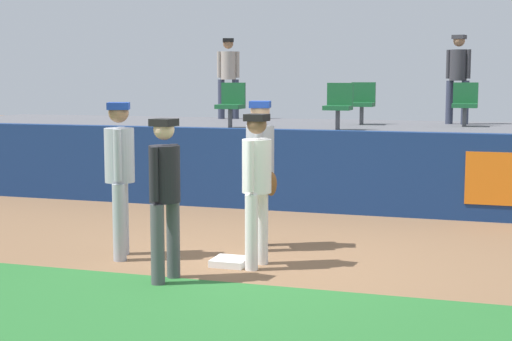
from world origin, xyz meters
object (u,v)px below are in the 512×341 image
at_px(player_runner_visitor, 260,164).
at_px(spectator_capped, 228,72).
at_px(player_umpire, 165,188).
at_px(seat_back_right, 465,102).
at_px(player_fielder_home, 257,179).
at_px(seat_back_center, 362,101).
at_px(seat_front_center, 339,104).
at_px(seat_front_left, 231,103).
at_px(spectator_hooded, 458,73).
at_px(first_base, 230,262).
at_px(player_coach_visitor, 120,168).

bearing_deg(player_runner_visitor, spectator_capped, -167.80).
bearing_deg(player_runner_visitor, player_umpire, -25.13).
xyz_separation_m(player_umpire, seat_back_right, (2.72, 7.96, 0.70)).
bearing_deg(player_fielder_home, seat_back_right, 169.28).
xyz_separation_m(player_fielder_home, player_umpire, (-0.75, -0.90, -0.01)).
bearing_deg(seat_back_center, seat_front_center, -93.68).
bearing_deg(player_fielder_home, player_runner_visitor, -159.69).
distance_m(player_runner_visitor, seat_back_right, 6.54).
relative_size(seat_front_center, spectator_capped, 0.46).
relative_size(player_umpire, seat_front_left, 2.08).
bearing_deg(spectator_hooded, first_base, 89.38).
bearing_deg(player_coach_visitor, spectator_hooded, 134.38).
distance_m(spectator_hooded, spectator_capped, 5.11).
bearing_deg(player_runner_visitor, seat_front_left, -166.50).
bearing_deg(spectator_capped, player_coach_visitor, 79.16).
bearing_deg(spectator_hooded, seat_back_center, 34.80).
relative_size(player_umpire, seat_back_center, 2.08).
distance_m(player_fielder_home, spectator_capped, 9.00).
height_order(seat_front_center, seat_back_center, same).
bearing_deg(spectator_hooded, seat_front_left, 46.58).
bearing_deg(player_umpire, player_fielder_home, 148.13).
distance_m(first_base, player_umpire, 1.38).
bearing_deg(player_umpire, seat_front_left, -159.12).
height_order(seat_front_center, seat_front_left, same).
height_order(player_runner_visitor, seat_front_left, seat_front_left).
xyz_separation_m(first_base, spectator_hooded, (2.11, 7.75, 2.23)).
xyz_separation_m(seat_front_center, seat_back_center, (0.12, 1.80, 0.00)).
relative_size(player_fielder_home, player_runner_visitor, 0.94).
xyz_separation_m(player_coach_visitor, spectator_hooded, (3.51, 7.78, 1.18)).
relative_size(player_coach_visitor, seat_back_center, 2.24).
xyz_separation_m(seat_back_center, spectator_capped, (-3.27, 1.21, 0.58)).
bearing_deg(seat_front_center, spectator_hooded, 52.07).
bearing_deg(spectator_capped, seat_front_left, 89.02).
distance_m(seat_front_left, seat_back_right, 4.50).
height_order(first_base, seat_back_right, seat_back_right).
relative_size(player_fielder_home, player_umpire, 1.01).
distance_m(player_umpire, seat_front_left, 6.36).
height_order(first_base, player_umpire, player_umpire).
xyz_separation_m(player_runner_visitor, spectator_capped, (-3.03, 7.33, 1.20)).
distance_m(player_runner_visitor, spectator_hooded, 7.18).
relative_size(seat_front_center, seat_back_center, 1.00).
distance_m(seat_front_left, spectator_capped, 3.27).
bearing_deg(seat_back_center, player_fielder_home, -89.85).
xyz_separation_m(player_runner_visitor, seat_back_center, (0.24, 6.12, 0.63)).
bearing_deg(seat_back_right, seat_front_left, -156.44).
bearing_deg(seat_back_right, player_coach_visitor, -117.39).
distance_m(first_base, seat_back_right, 7.63).
bearing_deg(seat_front_center, player_fielder_home, -88.54).
bearing_deg(seat_back_center, spectator_hooded, 20.18).
relative_size(first_base, player_coach_visitor, 0.21).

